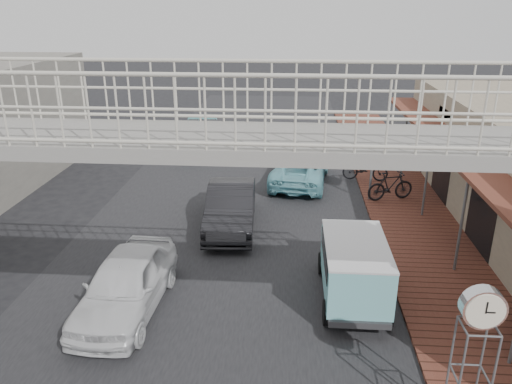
% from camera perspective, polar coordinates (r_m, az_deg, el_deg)
% --- Properties ---
extents(ground, '(120.00, 120.00, 0.00)m').
position_cam_1_polar(ground, '(14.26, -5.04, -10.09)').
color(ground, black).
rests_on(ground, ground).
extents(road_strip, '(10.00, 60.00, 0.01)m').
position_cam_1_polar(road_strip, '(14.25, -5.04, -10.08)').
color(road_strip, black).
rests_on(road_strip, ground).
extents(sidewalk, '(3.00, 40.00, 0.10)m').
position_cam_1_polar(sidewalk, '(17.26, 18.58, -5.22)').
color(sidewalk, brown).
rests_on(sidewalk, ground).
extents(footbridge, '(16.40, 2.40, 6.34)m').
position_cam_1_polar(footbridge, '(9.30, -9.57, -5.79)').
color(footbridge, gray).
rests_on(footbridge, ground).
extents(white_hatchback, '(1.92, 4.39, 1.47)m').
position_cam_1_polar(white_hatchback, '(13.06, -14.65, -10.12)').
color(white_hatchback, white).
rests_on(white_hatchback, ground).
extents(dark_sedan, '(1.85, 4.63, 1.50)m').
position_cam_1_polar(dark_sedan, '(17.16, -2.89, -1.70)').
color(dark_sedan, black).
rests_on(dark_sedan, ground).
extents(angkot_curb, '(2.77, 5.01, 1.33)m').
position_cam_1_polar(angkot_curb, '(21.53, 5.09, 2.73)').
color(angkot_curb, '#77C2CE').
rests_on(angkot_curb, ground).
extents(angkot_far, '(2.19, 4.82, 1.37)m').
position_cam_1_polar(angkot_far, '(26.43, -6.65, 6.13)').
color(angkot_far, '#78CED0').
rests_on(angkot_far, ground).
extents(angkot_van, '(1.63, 3.52, 1.72)m').
position_cam_1_polar(angkot_van, '(13.12, 11.13, -7.86)').
color(angkot_van, black).
rests_on(angkot_van, ground).
extents(motorcycle_near, '(1.99, 0.89, 1.01)m').
position_cam_1_polar(motorcycle_near, '(22.04, 12.38, 2.59)').
color(motorcycle_near, black).
rests_on(motorcycle_near, sidewalk).
extents(motorcycle_far, '(1.96, 1.10, 1.14)m').
position_cam_1_polar(motorcycle_far, '(20.01, 15.11, 0.68)').
color(motorcycle_far, black).
rests_on(motorcycle_far, sidewalk).
extents(street_clock, '(0.72, 0.58, 2.94)m').
position_cam_1_polar(street_clock, '(9.13, 24.36, -12.65)').
color(street_clock, '#59595B').
rests_on(street_clock, sidewalk).
extents(arrow_sign, '(1.65, 1.04, 2.87)m').
position_cam_1_polar(arrow_sign, '(19.47, 15.40, 5.49)').
color(arrow_sign, '#59595B').
rests_on(arrow_sign, sidewalk).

